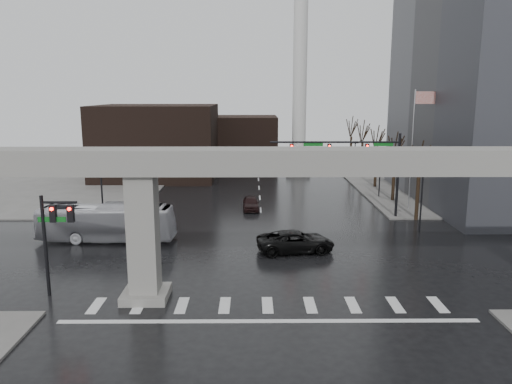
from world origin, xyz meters
TOP-DOWN VIEW (x-y plane):
  - ground at (0.00, 0.00)m, footprint 160.00×160.00m
  - sidewalk_ne at (26.00, 36.00)m, footprint 28.00×36.00m
  - sidewalk_nw at (-26.00, 36.00)m, footprint 28.00×36.00m
  - elevated_guideway at (1.26, 0.00)m, footprint 48.00×2.60m
  - building_far_left at (-14.00, 42.00)m, footprint 16.00×14.00m
  - building_far_mid at (-2.00, 52.00)m, footprint 10.00×10.00m
  - smokestack at (6.00, 46.00)m, footprint 3.60×3.60m
  - signal_mast_arm at (8.99, 18.80)m, footprint 12.12×0.43m
  - signal_left_pole at (-12.25, 0.50)m, footprint 2.30×0.30m
  - flagpole_assembly at (15.29, 22.00)m, footprint 2.06×0.12m
  - lamp_right_0 at (13.50, 14.00)m, footprint 1.22×0.32m
  - lamp_right_1 at (13.50, 28.00)m, footprint 1.22×0.32m
  - lamp_right_2 at (13.50, 42.00)m, footprint 1.22×0.32m
  - lamp_left_0 at (-13.50, 14.00)m, footprint 1.22×0.32m
  - lamp_left_1 at (-13.50, 28.00)m, footprint 1.22×0.32m
  - lamp_left_2 at (-13.50, 42.00)m, footprint 1.22×0.32m
  - tree_right_0 at (14.53, 18.02)m, footprint 1.09×1.58m
  - tree_right_1 at (14.53, 26.02)m, footprint 1.09×1.61m
  - tree_right_2 at (14.53, 34.02)m, footprint 1.10×1.63m
  - tree_right_3 at (14.53, 42.02)m, footprint 1.11×1.66m
  - tree_right_4 at (14.53, 50.02)m, footprint 1.12×1.69m
  - pickup_truck at (2.39, 8.52)m, footprint 6.10×3.51m
  - city_bus at (-12.51, 11.47)m, footprint 10.92×2.99m
  - far_car at (-0.98, 22.19)m, footprint 1.73×4.07m

SIDE VIEW (x-z plane):
  - ground at x=0.00m, z-range 0.00..0.00m
  - sidewalk_ne at x=26.00m, z-range 0.00..0.15m
  - sidewalk_nw at x=-26.00m, z-range 0.00..0.15m
  - far_car at x=-0.98m, z-range 0.00..1.37m
  - pickup_truck at x=2.39m, z-range 0.00..1.60m
  - city_bus at x=-12.51m, z-range 0.00..3.02m
  - tree_right_0 at x=14.53m, z-range -0.97..6.54m
  - tree_right_1 at x=14.53m, z-range -0.99..6.69m
  - tree_right_2 at x=14.53m, z-range -1.01..6.84m
  - tree_right_3 at x=14.53m, z-range -1.03..6.99m
  - tree_right_4 at x=14.53m, z-range -1.05..7.14m
  - lamp_right_0 at x=13.50m, z-range 0.92..6.03m
  - lamp_right_1 at x=13.50m, z-range 0.92..6.03m
  - lamp_right_2 at x=13.50m, z-range 0.92..6.03m
  - lamp_left_0 at x=-13.50m, z-range 0.92..6.03m
  - lamp_left_1 at x=-13.50m, z-range 0.92..6.03m
  - lamp_left_2 at x=-13.50m, z-range 0.92..6.03m
  - building_far_mid at x=-2.00m, z-range 0.00..8.00m
  - signal_left_pole at x=-12.25m, z-range 1.07..7.07m
  - building_far_left at x=-14.00m, z-range 0.00..10.00m
  - signal_mast_arm at x=8.99m, z-range 1.83..9.83m
  - elevated_guideway at x=1.26m, z-range 2.53..11.23m
  - flagpole_assembly at x=15.29m, z-range 1.53..13.53m
  - smokestack at x=6.00m, z-range -1.65..28.35m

